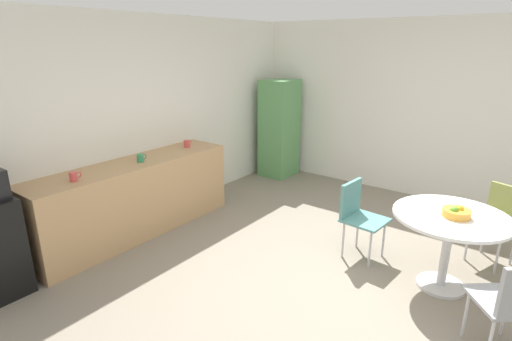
{
  "coord_description": "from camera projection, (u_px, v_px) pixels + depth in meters",
  "views": [
    {
      "loc": [
        -3.08,
        -1.22,
        2.24
      ],
      "look_at": [
        0.11,
        1.2,
        0.95
      ],
      "focal_mm": 27.77,
      "sensor_mm": 36.0,
      "label": 1
    }
  ],
  "objects": [
    {
      "name": "mug_red",
      "position": [
        141.0,
        158.0,
        4.68
      ],
      "size": [
        0.13,
        0.08,
        0.09
      ],
      "color": "#338C59",
      "rests_on": "counter_block"
    },
    {
      "name": "round_table",
      "position": [
        449.0,
        230.0,
        3.64
      ],
      "size": [
        1.03,
        1.03,
        0.75
      ],
      "color": "silver",
      "rests_on": "ground_plane"
    },
    {
      "name": "ground_plane",
      "position": [
        351.0,
        293.0,
        3.72
      ],
      "size": [
        6.0,
        6.0,
        0.0
      ],
      "primitive_type": "plane",
      "color": "gray"
    },
    {
      "name": "mug_white",
      "position": [
        74.0,
        176.0,
        4.03
      ],
      "size": [
        0.13,
        0.08,
        0.09
      ],
      "color": "#D84C4C",
      "rests_on": "counter_block"
    },
    {
      "name": "wall_side_right",
      "position": [
        447.0,
        113.0,
        5.6
      ],
      "size": [
        0.1,
        6.0,
        2.6
      ],
      "primitive_type": "cube",
      "color": "white",
      "rests_on": "ground_plane"
    },
    {
      "name": "chair_teal",
      "position": [
        358.0,
        210.0,
        4.27
      ],
      "size": [
        0.46,
        0.46,
        0.83
      ],
      "color": "silver",
      "rests_on": "ground_plane"
    },
    {
      "name": "wall_back",
      "position": [
        139.0,
        121.0,
        5.06
      ],
      "size": [
        6.0,
        0.1,
        2.6
      ],
      "primitive_type": "cube",
      "color": "white",
      "rests_on": "ground_plane"
    },
    {
      "name": "mug_green",
      "position": [
        187.0,
        144.0,
        5.35
      ],
      "size": [
        0.13,
        0.08,
        0.09
      ],
      "color": "#D84C4C",
      "rests_on": "counter_block"
    },
    {
      "name": "counter_block",
      "position": [
        136.0,
        198.0,
        4.8
      ],
      "size": [
        2.55,
        0.6,
        0.9
      ],
      "primitive_type": "cube",
      "color": "tan",
      "rests_on": "ground_plane"
    },
    {
      "name": "locker_cabinet",
      "position": [
        279.0,
        129.0,
        6.87
      ],
      "size": [
        0.6,
        0.5,
        1.66
      ],
      "primitive_type": "cube",
      "color": "#599959",
      "rests_on": "ground_plane"
    },
    {
      "name": "fruit_bowl",
      "position": [
        456.0,
        213.0,
        3.54
      ],
      "size": [
        0.24,
        0.24,
        0.11
      ],
      "color": "gold",
      "rests_on": "round_table"
    },
    {
      "name": "chair_olive",
      "position": [
        501.0,
        215.0,
        4.14
      ],
      "size": [
        0.54,
        0.54,
        0.83
      ],
      "color": "silver",
      "rests_on": "ground_plane"
    }
  ]
}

